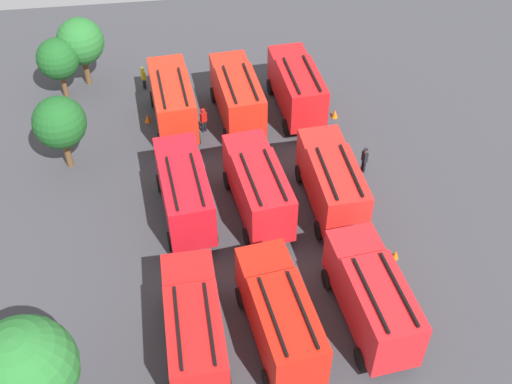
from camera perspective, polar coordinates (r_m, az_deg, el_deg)
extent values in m
plane|color=#38383D|center=(38.05, 0.00, -1.53)|extent=(55.01, 55.01, 0.00)
cube|color=red|center=(33.03, 8.73, -5.92)|extent=(2.47, 2.73, 2.60)
cube|color=#8C9EAD|center=(33.43, 8.16, -4.26)|extent=(0.32, 2.12, 1.46)
cube|color=red|center=(31.00, 11.05, -10.48)|extent=(5.05, 3.02, 2.90)
cube|color=black|center=(29.53, 10.22, -8.99)|extent=(4.31, 0.60, 0.12)
cube|color=black|center=(30.00, 12.67, -8.41)|extent=(4.31, 0.60, 0.12)
cube|color=silver|center=(34.60, 7.83, -5.71)|extent=(0.46, 2.38, 0.28)
cylinder|color=black|center=(34.00, 6.43, -7.78)|extent=(1.13, 0.47, 1.10)
cylinder|color=black|center=(34.70, 10.20, -6.95)|extent=(1.13, 0.47, 1.10)
cylinder|color=black|center=(31.44, 9.41, -14.51)|extent=(1.13, 0.47, 1.10)
cylinder|color=black|center=(32.20, 13.48, -13.42)|extent=(1.13, 0.47, 1.10)
cube|color=red|center=(38.70, 5.83, 3.36)|extent=(2.31, 2.60, 2.60)
cube|color=#8C9EAD|center=(39.28, 5.47, 4.68)|extent=(0.18, 2.13, 1.46)
cube|color=red|center=(36.13, 7.25, 0.00)|extent=(4.91, 2.72, 2.90)
cube|color=black|center=(34.90, 6.39, 1.73)|extent=(4.32, 0.32, 0.12)
cube|color=black|center=(35.26, 8.54, 1.99)|extent=(4.32, 0.32, 0.12)
cube|color=silver|center=(40.32, 5.28, 3.19)|extent=(0.31, 2.38, 0.28)
cylinder|color=black|center=(39.60, 3.92, 1.63)|extent=(1.12, 0.40, 1.10)
cylinder|color=black|center=(40.15, 7.25, 2.04)|extent=(1.12, 0.40, 1.10)
cylinder|color=black|center=(36.25, 5.70, -3.47)|extent=(1.12, 0.40, 1.10)
cylinder|color=black|center=(36.85, 9.31, -2.94)|extent=(1.12, 0.40, 1.10)
cube|color=red|center=(46.30, 2.87, 11.05)|extent=(2.38, 2.66, 2.60)
cube|color=#8C9EAD|center=(46.99, 2.57, 12.04)|extent=(0.24, 2.13, 1.46)
cube|color=red|center=(43.41, 4.02, 8.77)|extent=(4.97, 2.85, 2.90)
cube|color=black|center=(42.38, 3.21, 10.41)|extent=(4.32, 0.44, 0.12)
cube|color=black|center=(42.71, 5.03, 10.60)|extent=(4.32, 0.44, 0.12)
cube|color=silver|center=(47.90, 2.47, 10.65)|extent=(0.37, 2.38, 0.28)
cylinder|color=black|center=(47.06, 1.31, 9.43)|extent=(1.12, 0.43, 1.10)
cylinder|color=black|center=(47.59, 4.17, 9.75)|extent=(1.12, 0.43, 1.10)
cylinder|color=black|center=(43.22, 2.77, 5.86)|extent=(1.12, 0.43, 1.10)
cylinder|color=black|center=(43.79, 5.84, 6.23)|extent=(1.12, 0.43, 1.10)
cube|color=red|center=(31.92, 0.80, -7.57)|extent=(2.53, 2.78, 2.60)
cube|color=#8C9EAD|center=(32.32, 0.27, -5.83)|extent=(0.37, 2.12, 1.46)
cube|color=red|center=(29.82, 2.73, -12.43)|extent=(5.10, 3.14, 2.90)
cube|color=black|center=(28.40, 1.49, -10.98)|extent=(4.29, 0.72, 0.12)
cube|color=black|center=(28.69, 4.17, -10.35)|extent=(4.29, 0.72, 0.12)
cube|color=silver|center=(33.54, 0.20, -7.27)|extent=(0.53, 2.38, 0.28)
cylinder|color=black|center=(33.06, -1.35, -9.43)|extent=(1.14, 0.50, 1.10)
cylinder|color=black|center=(33.49, 2.67, -8.54)|extent=(1.14, 0.50, 1.10)
cylinder|color=black|center=(30.46, 1.10, -16.54)|extent=(1.14, 0.50, 1.10)
cylinder|color=black|center=(30.91, 5.52, -15.42)|extent=(1.14, 0.50, 1.10)
cube|color=red|center=(38.15, -0.82, 2.91)|extent=(2.51, 2.77, 2.60)
cube|color=#8C9EAD|center=(38.73, -1.22, 4.24)|extent=(0.36, 2.12, 1.46)
cube|color=red|center=(35.55, 0.62, -0.45)|extent=(5.09, 3.11, 2.90)
cube|color=black|center=(34.34, -0.47, 1.22)|extent=(4.30, 0.69, 0.12)
cube|color=black|center=(34.63, 1.73, 1.63)|extent=(4.30, 0.69, 0.12)
cube|color=silver|center=(39.78, -1.24, 2.74)|extent=(0.51, 2.38, 0.28)
cylinder|color=black|center=(39.12, -2.57, 1.07)|extent=(1.14, 0.49, 1.10)
cylinder|color=black|center=(39.55, 0.81, 1.69)|extent=(1.14, 0.49, 1.10)
cylinder|color=black|center=(35.74, -0.74, -4.05)|extent=(1.14, 0.49, 1.10)
cylinder|color=black|center=(36.22, 2.94, -3.31)|extent=(1.14, 0.49, 1.10)
cube|color=red|center=(45.43, -2.34, 10.37)|extent=(2.42, 2.70, 2.60)
cube|color=#8C9EAD|center=(46.13, -2.62, 11.38)|extent=(0.28, 2.12, 1.46)
cube|color=red|center=(42.51, -1.40, 8.02)|extent=(5.01, 2.94, 2.90)
cube|color=black|center=(41.51, -2.38, 9.66)|extent=(4.31, 0.52, 0.12)
cube|color=black|center=(41.73, -0.50, 9.91)|extent=(4.31, 0.52, 0.12)
cube|color=silver|center=(47.05, -2.60, 9.97)|extent=(0.42, 2.38, 0.28)
cylinder|color=black|center=(46.29, -3.81, 8.69)|extent=(1.13, 0.45, 1.10)
cylinder|color=black|center=(46.65, -0.87, 9.09)|extent=(1.13, 0.45, 1.10)
cylinder|color=black|center=(42.41, -2.61, 5.02)|extent=(1.13, 0.45, 1.10)
cylinder|color=black|center=(42.80, 0.55, 5.48)|extent=(1.13, 0.45, 1.10)
cube|color=red|center=(31.73, -5.98, -8.34)|extent=(2.27, 2.56, 2.60)
cube|color=#8C9EAD|center=(32.15, -6.19, -6.54)|extent=(0.14, 2.13, 1.46)
cube|color=red|center=(29.55, -5.38, -13.45)|extent=(4.87, 2.64, 2.90)
cube|color=black|center=(28.26, -7.00, -11.87)|extent=(4.32, 0.25, 0.12)
cube|color=black|center=(28.26, -4.17, -11.54)|extent=(4.32, 0.25, 0.12)
cube|color=silver|center=(33.37, -6.02, -7.95)|extent=(0.27, 2.38, 0.28)
cylinder|color=black|center=(33.10, -7.91, -9.96)|extent=(1.11, 0.38, 1.10)
cylinder|color=black|center=(33.10, -3.72, -9.48)|extent=(1.11, 0.38, 1.10)
cylinder|color=black|center=(30.40, -2.58, -16.79)|extent=(1.11, 0.38, 1.10)
cube|color=red|center=(38.19, -7.02, 2.58)|extent=(2.44, 2.71, 2.60)
cube|color=#8C9EAD|center=(38.79, -7.29, 3.91)|extent=(0.29, 2.12, 1.46)
cube|color=red|center=(35.51, -6.21, -0.84)|extent=(5.03, 2.97, 2.90)
cube|color=black|center=(34.40, -7.53, 0.85)|extent=(4.31, 0.56, 0.12)
cube|color=black|center=(34.48, -5.28, 1.21)|extent=(4.31, 0.56, 0.12)
cube|color=silver|center=(39.84, -7.13, 2.43)|extent=(0.44, 2.38, 0.28)
cylinder|color=black|center=(39.31, -8.59, 0.78)|extent=(1.13, 0.46, 1.10)
cylinder|color=black|center=(39.45, -5.15, 1.34)|extent=(1.13, 0.46, 1.10)
cylinder|color=black|center=(35.84, -7.60, -4.40)|extent=(1.13, 0.46, 1.10)
cylinder|color=black|center=(35.98, -3.82, -3.76)|extent=(1.13, 0.46, 1.10)
cube|color=red|center=(45.36, -7.88, 9.91)|extent=(2.40, 2.68, 2.60)
cube|color=#8C9EAD|center=(46.08, -8.08, 10.93)|extent=(0.26, 2.12, 1.46)
cube|color=red|center=(42.40, -7.33, 7.54)|extent=(4.99, 2.90, 2.90)
cube|color=black|center=(41.47, -8.48, 9.15)|extent=(4.31, 0.48, 0.12)
cube|color=black|center=(41.54, -6.58, 9.42)|extent=(4.31, 0.48, 0.12)
cube|color=silver|center=(47.00, -7.92, 9.53)|extent=(0.40, 2.38, 0.28)
cylinder|color=black|center=(46.35, -9.21, 8.23)|extent=(1.13, 0.44, 1.10)
cylinder|color=black|center=(46.47, -6.25, 8.66)|extent=(1.13, 0.44, 1.10)
cylinder|color=black|center=(42.42, -8.53, 4.52)|extent=(1.13, 0.44, 1.10)
cylinder|color=black|center=(42.54, -5.32, 4.99)|extent=(1.13, 0.44, 1.10)
cylinder|color=black|center=(43.61, -4.56, 5.94)|extent=(0.16, 0.16, 0.83)
cylinder|color=black|center=(43.53, -4.79, 5.84)|extent=(0.16, 0.16, 0.83)
cube|color=#B7140F|center=(43.10, -4.73, 6.70)|extent=(0.41, 0.48, 0.72)
sphere|color=brown|center=(42.82, -4.77, 7.22)|extent=(0.24, 0.24, 0.24)
cylinder|color=#B7140F|center=(42.76, -4.78, 7.32)|extent=(0.29, 0.29, 0.07)
cylinder|color=black|center=(48.42, -10.02, 9.61)|extent=(0.16, 0.16, 0.80)
cylinder|color=black|center=(48.26, -9.92, 9.49)|extent=(0.16, 0.16, 0.80)
cube|color=gold|center=(47.93, -10.08, 10.29)|extent=(0.48, 0.38, 0.70)
sphere|color=beige|center=(47.68, -10.15, 10.75)|extent=(0.23, 0.23, 0.23)
cylinder|color=gold|center=(47.63, -10.16, 10.84)|extent=(0.28, 0.28, 0.07)
cylinder|color=black|center=(40.79, 9.67, 2.23)|extent=(0.16, 0.16, 0.82)
cylinder|color=black|center=(40.92, 9.53, 2.42)|extent=(0.16, 0.16, 0.82)
cube|color=black|center=(40.36, 9.73, 3.14)|extent=(0.46, 0.33, 0.71)
sphere|color=#9E704C|center=(40.06, 9.81, 3.66)|extent=(0.23, 0.23, 0.23)
cylinder|color=black|center=(40.00, 9.82, 3.76)|extent=(0.29, 0.29, 0.07)
sphere|color=#236628|center=(27.59, -20.09, -14.75)|extent=(4.37, 4.37, 4.37)
cylinder|color=brown|center=(42.03, -16.53, 3.37)|extent=(0.41, 0.41, 2.04)
sphere|color=#19511E|center=(40.59, -17.20, 5.97)|extent=(3.27, 3.27, 3.27)
cylinder|color=brown|center=(48.57, -16.81, 9.16)|extent=(0.37, 0.37, 1.84)
sphere|color=#19511E|center=(47.43, -17.34, 11.32)|extent=(2.95, 2.95, 2.95)
cylinder|color=brown|center=(49.44, -14.93, 10.43)|extent=(0.42, 0.42, 2.10)
sphere|color=#236628|center=(48.19, -15.46, 12.88)|extent=(3.36, 3.36, 3.36)
cone|color=#F2600C|center=(45.09, 7.07, 6.99)|extent=(0.44, 0.44, 0.62)
cone|color=#F2600C|center=(44.98, -9.68, 6.54)|extent=(0.42, 0.42, 0.60)
cone|color=#F2600C|center=(36.08, 12.38, -5.48)|extent=(0.39, 0.39, 0.56)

